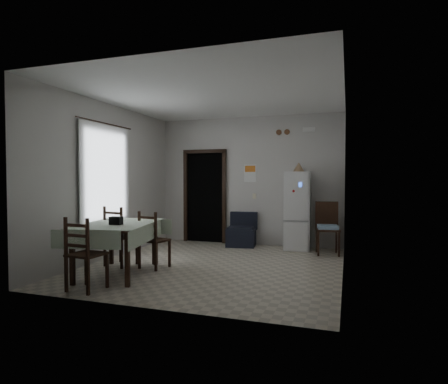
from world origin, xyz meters
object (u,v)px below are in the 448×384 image
at_px(corner_chair, 328,228).
at_px(dining_chair_near_head, 87,253).
at_px(dining_table, 118,249).
at_px(dining_chair_far_left, 121,236).
at_px(dining_chair_far_right, 155,239).
at_px(navy_seat, 241,229).
at_px(fridge, 298,211).

bearing_deg(corner_chair, dining_chair_near_head, -139.48).
relative_size(dining_table, dining_chair_far_left, 1.49).
relative_size(dining_table, dining_chair_far_right, 1.60).
distance_m(corner_chair, dining_table, 4.00).
relative_size(navy_seat, dining_table, 0.48).
bearing_deg(dining_chair_far_left, fridge, -128.68).
bearing_deg(navy_seat, fridge, -7.72).
height_order(navy_seat, dining_chair_far_right, dining_chair_far_right).
bearing_deg(corner_chair, fridge, 142.28).
distance_m(dining_table, dining_chair_near_head, 0.86).
distance_m(fridge, dining_table, 3.82).
bearing_deg(dining_chair_near_head, fridge, -117.21).
height_order(dining_table, dining_chair_far_right, dining_chair_far_right).
height_order(corner_chair, dining_chair_far_right, corner_chair).
distance_m(fridge, dining_chair_near_head, 4.46).
distance_m(navy_seat, dining_chair_far_right, 2.54).
bearing_deg(dining_chair_far_right, dining_table, 70.29).
bearing_deg(dining_table, dining_chair_near_head, -96.03).
distance_m(corner_chair, dining_chair_near_head, 4.54).
bearing_deg(corner_chair, dining_table, -148.39).
xyz_separation_m(navy_seat, dining_chair_far_right, (-0.83, -2.40, 0.11)).
xyz_separation_m(fridge, dining_table, (-2.40, -2.95, -0.42)).
relative_size(navy_seat, dining_chair_near_head, 0.75).
height_order(fridge, dining_chair_far_right, fridge).
bearing_deg(dining_chair_near_head, dining_table, -80.08).
relative_size(fridge, dining_table, 1.07).
relative_size(navy_seat, corner_chair, 0.72).
bearing_deg(navy_seat, dining_table, -119.22).
bearing_deg(dining_table, navy_seat, 56.59).
xyz_separation_m(fridge, dining_chair_far_right, (-2.06, -2.40, -0.34)).
xyz_separation_m(dining_chair_far_right, dining_chair_near_head, (-0.25, -1.40, 0.02)).
bearing_deg(dining_table, dining_chair_far_right, 46.81).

